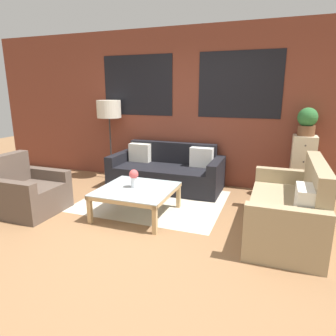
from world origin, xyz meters
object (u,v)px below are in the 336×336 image
(settee_vintage, at_px, (289,210))
(drawer_cabinet, at_px, (302,167))
(armchair_corner, at_px, (29,193))
(floor_lamp, at_px, (109,111))
(potted_plant, at_px, (307,121))
(coffee_table, at_px, (137,192))
(flower_vase, at_px, (134,177))
(couch_dark, at_px, (167,172))

(settee_vintage, distance_m, drawer_cabinet, 1.49)
(armchair_corner, bearing_deg, floor_lamp, 83.45)
(settee_vintage, bearing_deg, potted_plant, 81.72)
(coffee_table, bearing_deg, flower_vase, 151.67)
(potted_plant, bearing_deg, floor_lamp, -179.11)
(settee_vintage, distance_m, armchair_corner, 3.52)
(drawer_cabinet, bearing_deg, couch_dark, -173.96)
(armchair_corner, xyz_separation_m, flower_vase, (1.46, 0.45, 0.27))
(floor_lamp, relative_size, flower_vase, 6.00)
(couch_dark, bearing_deg, coffee_table, -88.19)
(drawer_cabinet, relative_size, flower_vase, 4.01)
(couch_dark, height_order, drawer_cabinet, drawer_cabinet)
(potted_plant, bearing_deg, couch_dark, -173.96)
(armchair_corner, height_order, potted_plant, potted_plant)
(drawer_cabinet, xyz_separation_m, potted_plant, (0.00, 0.00, 0.74))
(settee_vintage, relative_size, coffee_table, 1.69)
(settee_vintage, distance_m, floor_lamp, 3.70)
(potted_plant, height_order, flower_vase, potted_plant)
(couch_dark, relative_size, potted_plant, 4.54)
(coffee_table, bearing_deg, couch_dark, 91.81)
(couch_dark, xyz_separation_m, coffee_table, (0.04, -1.32, 0.06))
(settee_vintage, xyz_separation_m, coffee_table, (-1.98, -0.10, 0.03))
(couch_dark, xyz_separation_m, flower_vase, (-0.01, -1.30, 0.27))
(potted_plant, bearing_deg, settee_vintage, -98.28)
(couch_dark, distance_m, coffee_table, 1.33)
(couch_dark, bearing_deg, floor_lamp, 171.65)
(coffee_table, height_order, potted_plant, potted_plant)
(couch_dark, relative_size, armchair_corner, 2.35)
(armchair_corner, distance_m, coffee_table, 1.57)
(coffee_table, bearing_deg, drawer_cabinet, 35.46)
(settee_vintage, relative_size, floor_lamp, 1.10)
(floor_lamp, height_order, flower_vase, floor_lamp)
(floor_lamp, bearing_deg, flower_vase, -50.13)
(potted_plant, xyz_separation_m, flower_vase, (-2.24, -1.53, -0.71))
(armchair_corner, height_order, coffee_table, armchair_corner)
(flower_vase, bearing_deg, potted_plant, 34.37)
(armchair_corner, distance_m, floor_lamp, 2.21)
(floor_lamp, relative_size, potted_plant, 3.53)
(floor_lamp, xyz_separation_m, flower_vase, (1.24, -1.48, -0.78))
(armchair_corner, bearing_deg, drawer_cabinet, 28.18)
(coffee_table, distance_m, floor_lamp, 2.21)
(floor_lamp, height_order, potted_plant, floor_lamp)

